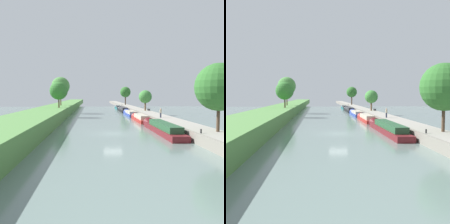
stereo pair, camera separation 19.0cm
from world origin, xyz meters
The scene contains 18 objects.
ground_plane centered at (0.00, 0.00, 0.00)m, with size 160.00×160.00×0.00m, color slate.
left_grassy_bank centered at (-12.14, 0.00, 1.10)m, with size 7.56×260.00×2.20m.
right_towpath centered at (10.19, 0.00, 0.58)m, with size 3.65×260.00×1.16m.
stone_quay centered at (8.24, 0.00, 0.61)m, with size 0.25×260.00×1.21m.
narrowboat_maroon centered at (6.81, 0.78, 0.62)m, with size 2.05×16.78×2.11m.
narrowboat_red centered at (6.74, 16.76, 0.54)m, with size 1.91×12.32×1.97m.
narrowboat_blue centered at (6.83, 31.31, 0.48)m, with size 2.15×13.03×2.05m.
narrowboat_black centered at (6.72, 46.20, 0.56)m, with size 1.99×15.86×2.06m.
narrowboat_teal centered at (6.76, 61.04, 0.48)m, with size 1.85×10.70×1.78m.
tree_rightbank_near centered at (11.01, -7.18, 6.05)m, with size 5.24×5.24×7.52m.
tree_rightbank_midnear centered at (10.65, 30.84, 4.66)m, with size 3.29×3.29×5.17m.
tree_rightbank_midfar centered at (10.54, 69.86, 6.18)m, with size 4.20×4.20×7.16m.
tree_leftbank_downstream centered at (-10.41, 26.46, 6.11)m, with size 4.16×4.16×6.00m.
tree_leftbank_upstream centered at (-11.49, 39.48, 7.57)m, with size 5.05×5.05×7.91m.
person_walking centered at (9.34, 10.78, 2.04)m, with size 0.34×0.34×1.66m.
mooring_bollard_near centered at (8.67, -8.22, 1.39)m, with size 0.16×0.16×0.45m.
mooring_bollard_far centered at (8.67, 65.27, 1.39)m, with size 0.16×0.16×0.45m.
park_bench centered at (11.56, 30.81, 1.51)m, with size 0.44×1.50×0.47m.
Camera 1 is at (-2.77, -34.98, 5.25)m, focal length 42.29 mm.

